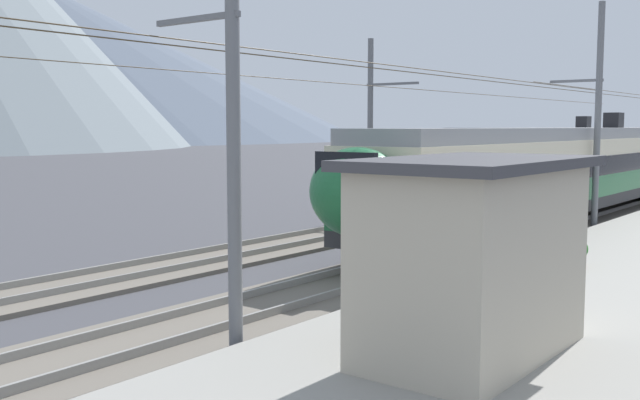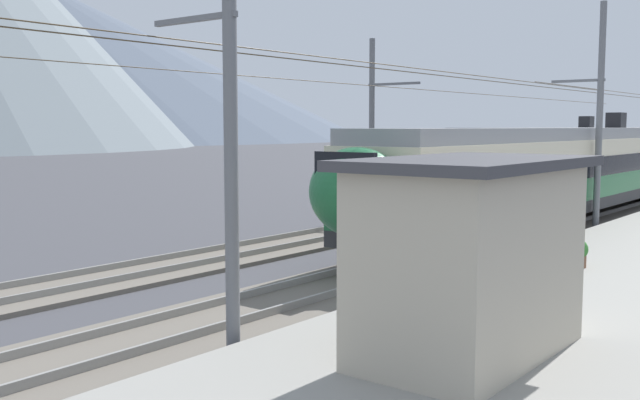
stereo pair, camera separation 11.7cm
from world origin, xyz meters
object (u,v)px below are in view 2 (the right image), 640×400
catenary_mast_west (225,104)px  platform_sign (471,210)px  handbag_beside_passenger (443,333)px  train_far_track (561,155)px  passenger_walking (416,297)px  train_near_platform (575,167)px  catenary_mast_far_side (375,125)px  catenary_mast_mid (596,115)px  platform_shelter (470,256)px  potted_plant_platform_edge (577,252)px

catenary_mast_west → platform_sign: 7.04m
handbag_beside_passenger → catenary_mast_west: bearing=123.1°
train_far_track → passenger_walking: (-32.84, -9.80, -0.95)m
train_near_platform → catenary_mast_far_side: size_ratio=0.66×
passenger_walking → handbag_beside_passenger: passenger_walking is taller
platform_sign → passenger_walking: 5.93m
train_near_platform → passenger_walking: (-20.63, -4.71, -0.96)m
catenary_mast_mid → platform_shelter: size_ratio=11.15×
train_near_platform → passenger_walking: train_near_platform is taller
train_far_track → platform_sign: size_ratio=11.51×
train_near_platform → platform_shelter: (-19.99, -5.29, -0.33)m
catenary_mast_west → platform_shelter: (1.60, -3.73, -2.38)m
catenary_mast_far_side → platform_shelter: catenary_mast_far_side is taller
catenary_mast_west → catenary_mast_far_side: bearing=26.5°
catenary_mast_west → passenger_walking: 4.46m
catenary_mast_west → platform_sign: size_ratio=21.67×
catenary_mast_mid → potted_plant_platform_edge: 10.24m
potted_plant_platform_edge → platform_shelter: size_ratio=0.17×
catenary_mast_west → handbag_beside_passenger: bearing=-56.9°
train_far_track → catenary_mast_mid: catenary_mast_mid is taller
train_far_track → platform_sign: train_far_track is taller
handbag_beside_passenger → potted_plant_platform_edge: (7.86, 0.47, 0.27)m
train_far_track → catenary_mast_far_side: size_ratio=0.53×
catenary_mast_mid → platform_sign: size_ratio=21.67×
catenary_mast_far_side → passenger_walking: 20.37m
catenary_mast_far_side → train_far_track: bearing=-6.9°
catenary_mast_west → platform_sign: (6.54, -1.26, -2.29)m
platform_sign → catenary_mast_west: bearing=169.1°
catenary_mast_west → potted_plant_platform_edge: catenary_mast_west is taller
potted_plant_platform_edge → catenary_mast_mid: bearing=15.7°
catenary_mast_mid → catenary_mast_far_side: 8.84m
platform_sign → potted_plant_platform_edge: 3.80m
catenary_mast_west → platform_shelter: 4.71m
platform_sign → handbag_beside_passenger: (-4.54, -1.80, -1.54)m
catenary_mast_far_side → passenger_walking: bearing=-144.2°
train_near_platform → handbag_beside_passenger: bearing=-166.7°
catenary_mast_mid → catenary_mast_far_side: catenary_mast_mid is taller
catenary_mast_far_side → handbag_beside_passenger: 19.62m
catenary_mast_far_side → potted_plant_platform_edge: catenary_mast_far_side is taller
catenary_mast_far_side → handbag_beside_passenger: size_ratio=136.55×
platform_sign → passenger_walking: size_ratio=1.34×
train_near_platform → catenary_mast_far_side: catenary_mast_far_side is taller
train_far_track → catenary_mast_west: size_ratio=0.53×
passenger_walking → platform_shelter: size_ratio=0.38×
train_far_track → catenary_mast_west: (-33.80, -6.65, 2.05)m
handbag_beside_passenger → platform_shelter: bearing=-120.9°
train_far_track → catenary_mast_mid: 16.28m
catenary_mast_mid → potted_plant_platform_edge: size_ratio=67.45×
catenary_mast_mid → potted_plant_platform_edge: catenary_mast_mid is taller
passenger_walking → catenary_mast_mid: bearing=9.8°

